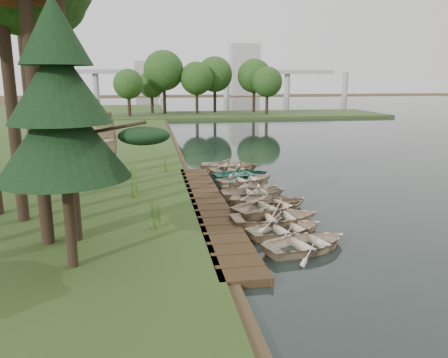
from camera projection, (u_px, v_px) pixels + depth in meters
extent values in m
plane|color=#3D2F1D|center=(243.00, 208.00, 20.47)|extent=(300.00, 300.00, 0.00)
cube|color=#362514|center=(210.00, 206.00, 20.17)|extent=(1.60, 16.00, 0.30)
cube|color=#30431D|center=(227.00, 115.00, 69.76)|extent=(50.00, 14.00, 0.45)
cylinder|color=black|center=(74.00, 100.00, 65.40)|extent=(0.50, 0.50, 4.80)
sphere|color=#244718|center=(72.00, 75.00, 64.59)|extent=(5.60, 5.60, 5.60)
cylinder|color=black|center=(120.00, 99.00, 66.47)|extent=(0.50, 0.50, 4.80)
sphere|color=#244718|center=(118.00, 75.00, 65.67)|extent=(5.60, 5.60, 5.60)
cylinder|color=black|center=(164.00, 99.00, 67.55)|extent=(0.50, 0.50, 4.80)
sphere|color=#244718|center=(163.00, 75.00, 66.74)|extent=(5.60, 5.60, 5.60)
cylinder|color=black|center=(206.00, 99.00, 68.63)|extent=(0.50, 0.50, 4.80)
sphere|color=#244718|center=(206.00, 75.00, 67.82)|extent=(5.60, 5.60, 5.60)
cylinder|color=black|center=(248.00, 98.00, 69.70)|extent=(0.50, 0.50, 4.80)
sphere|color=#244718|center=(248.00, 75.00, 68.90)|extent=(5.60, 5.60, 5.60)
cylinder|color=black|center=(288.00, 98.00, 70.78)|extent=(0.50, 0.50, 4.80)
sphere|color=#244718|center=(289.00, 75.00, 69.97)|extent=(5.60, 5.60, 5.60)
cylinder|color=black|center=(327.00, 98.00, 71.86)|extent=(0.50, 0.50, 4.80)
sphere|color=#244718|center=(328.00, 75.00, 71.05)|extent=(5.60, 5.60, 5.60)
cube|color=#A5A5A0|center=(195.00, 72.00, 135.60)|extent=(90.00, 4.00, 1.20)
cylinder|color=#A5A5A0|center=(96.00, 85.00, 131.65)|extent=(1.80, 1.80, 8.00)
cylinder|color=#A5A5A0|center=(163.00, 85.00, 134.88)|extent=(1.80, 1.80, 8.00)
cylinder|color=#A5A5A0|center=(226.00, 85.00, 138.11)|extent=(1.80, 1.80, 8.00)
cylinder|color=#A5A5A0|center=(287.00, 85.00, 141.34)|extent=(1.80, 1.80, 8.00)
cylinder|color=#A5A5A0|center=(345.00, 85.00, 144.57)|extent=(1.80, 1.80, 8.00)
cube|color=#A5A5A0|center=(244.00, 70.00, 157.83)|extent=(10.00, 8.00, 18.00)
cube|color=#A5A5A0|center=(146.00, 78.00, 157.65)|extent=(8.00, 8.00, 12.00)
imported|color=beige|center=(308.00, 241.00, 15.23)|extent=(3.86, 3.25, 0.68)
imported|color=beige|center=(287.00, 227.00, 16.73)|extent=(3.64, 3.00, 0.66)
imported|color=beige|center=(276.00, 215.00, 17.94)|extent=(3.95, 2.98, 0.78)
imported|color=beige|center=(273.00, 204.00, 19.46)|extent=(4.70, 4.11, 0.81)
imported|color=beige|center=(267.00, 199.00, 20.51)|extent=(4.11, 3.53, 0.72)
imported|color=beige|center=(254.00, 191.00, 22.03)|extent=(3.42, 2.51, 0.69)
imported|color=beige|center=(250.00, 185.00, 23.35)|extent=(3.37, 2.71, 0.62)
imported|color=beige|center=(246.00, 178.00, 24.75)|extent=(4.12, 3.51, 0.72)
imported|color=#2F8370|center=(242.00, 173.00, 26.08)|extent=(3.83, 3.06, 0.71)
imported|color=beige|center=(234.00, 168.00, 27.68)|extent=(3.93, 3.42, 0.68)
imported|color=beige|center=(229.00, 164.00, 28.56)|extent=(4.31, 3.50, 0.79)
imported|color=beige|center=(107.00, 170.00, 25.49)|extent=(4.58, 4.45, 0.77)
cylinder|color=black|center=(63.00, 78.00, 14.35)|extent=(0.47, 0.47, 11.27)
cylinder|color=black|center=(10.00, 89.00, 16.58)|extent=(0.45, 0.45, 10.51)
cylinder|color=black|center=(35.00, 104.00, 14.22)|extent=(0.43, 0.43, 9.65)
cylinder|color=black|center=(39.00, 88.00, 24.44)|extent=(0.45, 0.45, 10.26)
cylinder|color=black|center=(26.00, 80.00, 23.32)|extent=(0.46, 0.46, 11.08)
cylinder|color=black|center=(71.00, 74.00, 25.50)|extent=(0.47, 0.47, 11.74)
cylinder|color=black|center=(69.00, 216.00, 13.04)|extent=(0.32, 0.32, 3.24)
cone|color=black|center=(62.00, 134.00, 12.48)|extent=(3.80, 3.80, 2.60)
cone|color=black|center=(58.00, 83.00, 12.16)|extent=(2.90, 2.90, 2.25)
cone|color=black|center=(54.00, 29.00, 11.84)|extent=(2.00, 2.00, 1.90)
cone|color=#3F661E|center=(155.00, 214.00, 16.78)|extent=(0.60, 0.60, 1.09)
cone|color=#3F661E|center=(136.00, 186.00, 21.21)|extent=(0.60, 0.60, 1.03)
cone|color=#3F661E|center=(134.00, 171.00, 25.18)|extent=(0.60, 0.60, 0.86)
cone|color=#3F661E|center=(167.00, 163.00, 26.89)|extent=(0.60, 0.60, 1.07)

